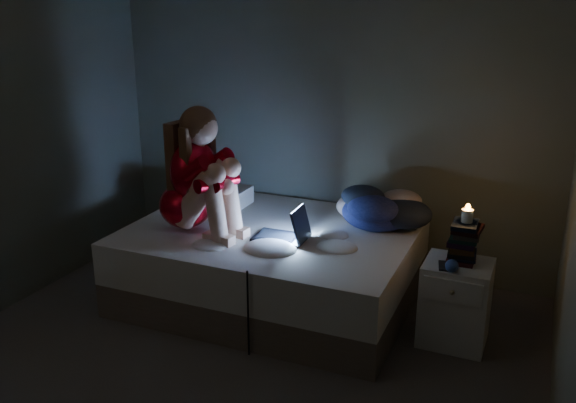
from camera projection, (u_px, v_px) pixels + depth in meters
The scene contains 12 objects.
floor at pixel (212, 383), 3.55m from camera, with size 3.60×3.80×0.02m, color #49403E.
wall_back at pixel (328, 107), 4.81m from camera, with size 3.60×0.02×2.60m, color #525B47.
bed at pixel (272, 264), 4.47m from camera, with size 1.97×1.48×0.54m, color silver, non-canonical shape.
pillow at pixel (218, 196), 4.90m from camera, with size 0.47×0.34×0.14m, color silver.
woman at pixel (184, 169), 4.22m from camera, with size 0.56×0.36×0.90m, color maroon, non-canonical shape.
laptop at pixel (280, 222), 4.16m from camera, with size 0.36×0.25×0.25m, color black, non-canonical shape.
clothes_pile at pixel (376, 206), 4.38m from camera, with size 0.52×0.42×0.31m, color navy, non-canonical shape.
nightstand at pixel (455, 303), 3.89m from camera, with size 0.41×0.36×0.55m, color silver.
book_stack at pixel (465, 241), 3.81m from camera, with size 0.19×0.25×0.26m, color black, non-canonical shape.
candle at pixel (467, 215), 3.76m from camera, with size 0.07×0.07×0.08m, color beige.
phone at pixel (445, 266), 3.75m from camera, with size 0.07×0.14×0.01m, color black.
blue_orb at pixel (452, 266), 3.67m from camera, with size 0.08×0.08×0.08m, color #2D4990.
Camera 1 is at (1.60, -2.63, 2.09)m, focal length 38.40 mm.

